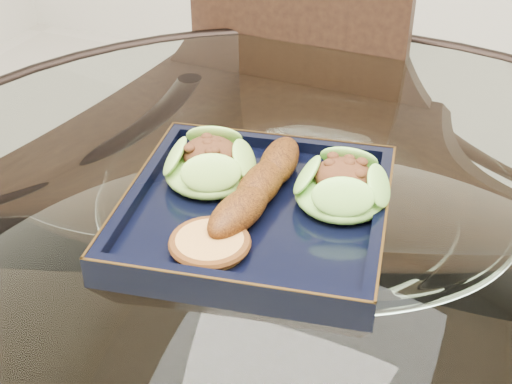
% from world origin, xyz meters
% --- Properties ---
extents(dining_table, '(1.13, 1.13, 0.77)m').
position_xyz_m(dining_table, '(-0.00, -0.00, 0.60)').
color(dining_table, white).
rests_on(dining_table, ground).
extents(dining_chair, '(0.40, 0.40, 0.91)m').
position_xyz_m(dining_chair, '(-0.19, 0.37, 0.51)').
color(dining_chair, '#331E11').
rests_on(dining_chair, ground).
extents(navy_plate, '(0.31, 0.31, 0.02)m').
position_xyz_m(navy_plate, '(-0.05, -0.02, 0.77)').
color(navy_plate, black).
rests_on(navy_plate, dining_table).
extents(lettuce_wrap_left, '(0.10, 0.10, 0.04)m').
position_xyz_m(lettuce_wrap_left, '(-0.11, 0.01, 0.80)').
color(lettuce_wrap_left, '#559E2E').
rests_on(lettuce_wrap_left, navy_plate).
extents(lettuce_wrap_right, '(0.12, 0.12, 0.04)m').
position_xyz_m(lettuce_wrap_right, '(0.03, 0.02, 0.80)').
color(lettuce_wrap_right, '#60AC32').
rests_on(lettuce_wrap_right, navy_plate).
extents(roasted_plantain, '(0.05, 0.19, 0.04)m').
position_xyz_m(roasted_plantain, '(-0.05, -0.01, 0.80)').
color(roasted_plantain, '#5E2D09').
rests_on(roasted_plantain, navy_plate).
extents(crumb_patty, '(0.08, 0.08, 0.01)m').
position_xyz_m(crumb_patty, '(-0.06, -0.10, 0.79)').
color(crumb_patty, '#C18340').
rests_on(crumb_patty, navy_plate).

